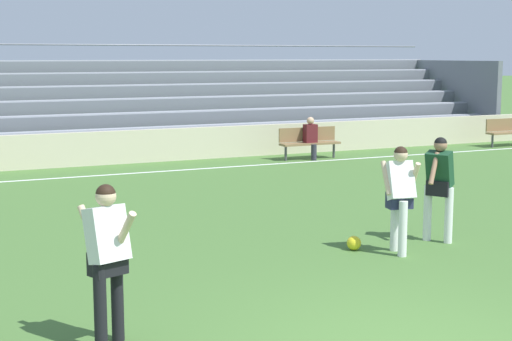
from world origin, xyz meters
The scene contains 10 objects.
field_line_sideline centered at (0.00, 12.64, 0.00)m, with size 44.00×0.12×0.01m, color white.
sideline_wall centered at (0.00, 14.45, 0.46)m, with size 48.00×0.16×0.91m, color beige.
bleacher_stand centered at (2.61, 17.60, 1.45)m, with size 24.26×5.22×3.32m.
bench_far_left centered at (13.41, 13.16, 0.55)m, with size 1.80×0.40×0.90m.
bench_near_bin centered at (5.95, 13.16, 0.55)m, with size 1.80×0.40×0.90m.
spectator_seated centered at (5.95, 13.04, 0.70)m, with size 0.36×0.42×1.21m.
player_dark_wide_left centered at (3.08, 3.65, 1.00)m, with size 0.68×0.51×1.67m.
player_white_wide_right centered at (2.08, 3.30, 0.96)m, with size 0.53×0.47×1.62m.
player_white_on_ball centered at (-2.76, 1.48, 1.00)m, with size 0.48×0.66×1.68m.
soccer_ball centered at (1.58, 3.74, 0.11)m, with size 0.22×0.22×0.22m, color yellow.
Camera 1 is at (-4.56, -5.97, 2.95)m, focal length 53.89 mm.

